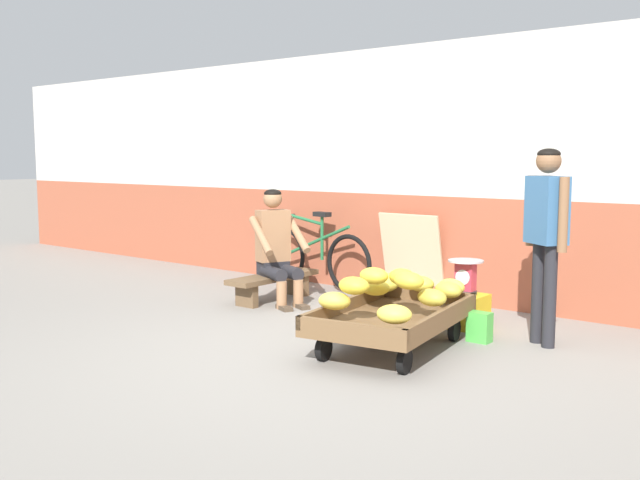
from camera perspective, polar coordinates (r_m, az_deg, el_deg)
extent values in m
plane|color=gray|center=(5.28, -1.06, -9.53)|extent=(80.00, 80.00, 0.00)
cube|color=#A35138|center=(7.38, 12.37, -0.79)|extent=(16.00, 0.30, 1.07)
cube|color=beige|center=(7.33, 12.62, 9.35)|extent=(16.00, 0.30, 1.53)
cube|color=brown|center=(5.51, 5.76, -6.33)|extent=(1.06, 1.56, 0.05)
cube|color=brown|center=(5.67, 2.06, -5.17)|extent=(0.27, 1.43, 0.10)
cube|color=brown|center=(5.35, 9.71, -5.97)|extent=(0.27, 1.43, 0.10)
cube|color=brown|center=(6.13, 8.45, -4.33)|extent=(0.84, 0.17, 0.10)
cube|color=brown|center=(4.88, 2.40, -7.11)|extent=(0.84, 0.17, 0.10)
cylinder|color=black|center=(6.12, 4.97, -6.41)|extent=(0.08, 0.19, 0.18)
cylinder|color=black|center=(5.89, 10.59, -7.02)|extent=(0.08, 0.19, 0.18)
cylinder|color=black|center=(5.25, 0.29, -8.60)|extent=(0.08, 0.19, 0.18)
cylinder|color=black|center=(4.98, 6.71, -9.49)|extent=(0.08, 0.19, 0.18)
ellipsoid|color=yellow|center=(4.84, 5.91, -5.87)|extent=(0.28, 0.25, 0.13)
ellipsoid|color=gold|center=(5.76, 10.12, -3.90)|extent=(0.28, 0.25, 0.13)
ellipsoid|color=gold|center=(5.43, 8.86, -4.52)|extent=(0.27, 0.22, 0.13)
ellipsoid|color=yellow|center=(5.25, 1.16, -4.84)|extent=(0.29, 0.25, 0.13)
ellipsoid|color=gold|center=(5.99, 7.98, -3.46)|extent=(0.26, 0.21, 0.13)
ellipsoid|color=yellow|center=(5.90, 10.37, -3.66)|extent=(0.28, 0.24, 0.13)
ellipsoid|color=gold|center=(6.11, 5.42, -3.23)|extent=(0.28, 0.24, 0.13)
ellipsoid|color=yellow|center=(5.79, 4.39, -3.76)|extent=(0.27, 0.23, 0.13)
ellipsoid|color=gold|center=(5.95, 5.08, -3.50)|extent=(0.30, 0.28, 0.13)
ellipsoid|color=yellow|center=(5.35, 7.06, -3.23)|extent=(0.25, 0.19, 0.13)
ellipsoid|color=yellow|center=(5.57, 4.29, -2.85)|extent=(0.25, 0.19, 0.13)
ellipsoid|color=gold|center=(5.52, 6.54, -2.93)|extent=(0.29, 0.25, 0.13)
ellipsoid|color=gold|center=(5.19, 2.71, -3.63)|extent=(0.25, 0.19, 0.13)
cube|color=brown|center=(7.36, -3.72, -2.94)|extent=(0.30, 1.10, 0.05)
cube|color=brown|center=(7.66, -1.76, -3.56)|extent=(0.24, 0.08, 0.22)
cube|color=brown|center=(7.11, -5.82, -4.41)|extent=(0.24, 0.08, 0.22)
cylinder|color=#9E704C|center=(7.06, -1.73, -4.25)|extent=(0.10, 0.10, 0.27)
cube|color=#4C3D2D|center=(7.03, -1.51, -5.25)|extent=(0.24, 0.17, 0.04)
cylinder|color=#232328|center=(7.20, -2.42, -2.54)|extent=(0.42, 0.28, 0.13)
cylinder|color=#9E704C|center=(6.98, -3.06, -4.38)|extent=(0.10, 0.10, 0.27)
cube|color=#4C3D2D|center=(6.95, -2.85, -5.39)|extent=(0.24, 0.17, 0.04)
cylinder|color=#232328|center=(7.13, -3.74, -2.64)|extent=(0.42, 0.28, 0.13)
cube|color=#232328|center=(7.34, -3.72, -2.21)|extent=(0.31, 0.34, 0.14)
cube|color=#9E704C|center=(7.30, -3.74, 0.35)|extent=(0.29, 0.37, 0.52)
cylinder|color=#9E704C|center=(7.23, -1.78, 0.51)|extent=(0.46, 0.26, 0.36)
cylinder|color=#9E704C|center=(7.07, -4.71, 0.35)|extent=(0.46, 0.26, 0.36)
sphere|color=#9E704C|center=(7.27, -3.77, 3.29)|extent=(0.19, 0.19, 0.19)
ellipsoid|color=black|center=(7.26, -3.77, 3.70)|extent=(0.17, 0.17, 0.09)
cube|color=gold|center=(6.32, 11.39, -5.54)|extent=(0.36, 0.28, 0.30)
cylinder|color=#28282D|center=(6.29, 11.42, -4.07)|extent=(0.20, 0.20, 0.03)
cube|color=#C6384C|center=(6.26, 11.45, -2.85)|extent=(0.16, 0.10, 0.24)
cylinder|color=white|center=(6.22, 11.22, -2.92)|extent=(0.13, 0.01, 0.13)
cylinder|color=#B2B5BA|center=(6.24, 11.48, -1.63)|extent=(0.30, 0.30, 0.01)
torus|color=black|center=(8.46, -2.75, -1.16)|extent=(0.64, 0.12, 0.64)
torus|color=black|center=(7.74, 2.30, -1.89)|extent=(0.64, 0.12, 0.64)
cylinder|color=#236B3D|center=(8.07, -0.34, -0.10)|extent=(1.03, 0.15, 0.43)
cylinder|color=#236B3D|center=(7.99, 0.16, 0.12)|extent=(0.04, 0.04, 0.48)
cylinder|color=#236B3D|center=(8.19, -1.34, 1.69)|extent=(0.61, 0.11, 0.12)
cube|color=black|center=(7.96, 0.16, 2.05)|extent=(0.21, 0.12, 0.05)
cylinder|color=black|center=(8.41, -2.76, 1.95)|extent=(0.08, 0.48, 0.03)
cube|color=#C6B289|center=(7.52, 7.29, -1.27)|extent=(0.70, 0.22, 0.88)
cylinder|color=#232328|center=(5.81, 17.74, -4.28)|extent=(0.10, 0.10, 0.80)
cylinder|color=#232328|center=(5.94, 16.87, -4.01)|extent=(0.10, 0.10, 0.80)
cube|color=#386693|center=(5.79, 17.53, 2.28)|extent=(0.38, 0.35, 0.52)
cylinder|color=brown|center=(5.62, 18.71, 1.91)|extent=(0.07, 0.07, 0.56)
cylinder|color=brown|center=(5.97, 16.40, 2.25)|extent=(0.07, 0.07, 0.56)
sphere|color=brown|center=(5.78, 17.66, 5.99)|extent=(0.19, 0.19, 0.19)
ellipsoid|color=black|center=(5.78, 17.68, 6.51)|extent=(0.17, 0.17, 0.09)
cube|color=green|center=(5.90, 12.52, -6.74)|extent=(0.18, 0.12, 0.24)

